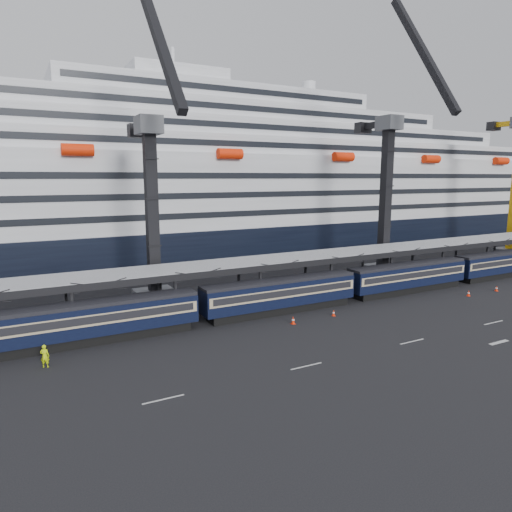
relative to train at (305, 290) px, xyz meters
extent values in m
plane|color=black|center=(4.65, -10.00, -2.20)|extent=(260.00, 260.00, 0.00)
cube|color=beige|center=(-21.35, -14.00, -2.19)|extent=(3.00, 0.15, 0.02)
cube|color=beige|center=(-9.35, -14.00, -2.19)|extent=(3.00, 0.15, 0.02)
cube|color=beige|center=(2.65, -14.00, -2.19)|extent=(3.00, 0.15, 0.02)
cube|color=beige|center=(14.65, -14.00, -2.19)|extent=(3.00, 0.15, 0.02)
cube|color=beige|center=(9.65, -18.00, -2.19)|extent=(2.50, 0.40, 0.02)
cube|color=black|center=(-23.35, 0.00, -1.75)|extent=(17.48, 2.40, 0.90)
cube|color=black|center=(-23.35, 0.00, 0.05)|extent=(19.00, 2.80, 2.70)
cube|color=#C1AF88|center=(-23.35, 0.00, 0.35)|extent=(18.62, 2.92, 1.05)
cube|color=black|center=(-23.35, 0.00, 0.40)|extent=(17.86, 2.98, 0.70)
cube|color=black|center=(-23.35, 0.00, 1.55)|extent=(19.00, 2.50, 0.35)
cube|color=black|center=(-3.35, 0.00, -1.75)|extent=(17.48, 2.40, 0.90)
cube|color=black|center=(-3.35, 0.00, 0.05)|extent=(19.00, 2.80, 2.70)
cube|color=#C1AF88|center=(-3.35, 0.00, 0.35)|extent=(18.62, 2.92, 1.05)
cube|color=black|center=(-3.35, 0.00, 0.40)|extent=(17.86, 2.98, 0.70)
cube|color=black|center=(-3.35, 0.00, 1.55)|extent=(19.00, 2.50, 0.35)
cube|color=black|center=(16.65, 0.00, -1.75)|extent=(17.48, 2.40, 0.90)
cube|color=black|center=(16.65, 0.00, 0.05)|extent=(19.00, 2.80, 2.70)
cube|color=#C1AF88|center=(16.65, 0.00, 0.35)|extent=(18.62, 2.92, 1.05)
cube|color=black|center=(16.65, 0.00, 0.40)|extent=(17.86, 2.98, 0.70)
cube|color=black|center=(16.65, 0.00, 1.55)|extent=(19.00, 2.50, 0.35)
cube|color=black|center=(36.65, 0.00, -1.75)|extent=(17.48, 2.40, 0.90)
cube|color=black|center=(36.65, 0.00, 0.05)|extent=(19.00, 2.80, 2.70)
cube|color=#C1AF88|center=(36.65, 0.00, 0.35)|extent=(18.62, 2.92, 1.05)
cube|color=black|center=(36.65, 0.00, 0.40)|extent=(17.86, 2.98, 0.70)
cube|color=black|center=(36.65, 0.00, 1.55)|extent=(19.00, 2.50, 0.35)
cube|color=gray|center=(4.65, 4.00, 3.20)|extent=(130.00, 6.00, 0.25)
cube|color=black|center=(4.65, 1.00, 2.90)|extent=(130.00, 0.25, 0.70)
cube|color=black|center=(4.65, 7.00, 2.90)|extent=(130.00, 0.25, 0.70)
cube|color=black|center=(-25.35, 1.20, 0.50)|extent=(0.25, 0.25, 5.40)
cube|color=black|center=(-25.35, 6.80, 0.50)|extent=(0.25, 0.25, 5.40)
cube|color=black|center=(-15.35, 1.20, 0.50)|extent=(0.25, 0.25, 5.40)
cube|color=black|center=(-15.35, 6.80, 0.50)|extent=(0.25, 0.25, 5.40)
cube|color=black|center=(-5.35, 1.20, 0.50)|extent=(0.25, 0.25, 5.40)
cube|color=black|center=(-5.35, 6.80, 0.50)|extent=(0.25, 0.25, 5.40)
cube|color=black|center=(4.65, 1.20, 0.50)|extent=(0.25, 0.25, 5.40)
cube|color=black|center=(4.65, 6.80, 0.50)|extent=(0.25, 0.25, 5.40)
cube|color=black|center=(14.65, 1.20, 0.50)|extent=(0.25, 0.25, 5.40)
cube|color=black|center=(14.65, 6.80, 0.50)|extent=(0.25, 0.25, 5.40)
cube|color=black|center=(24.65, 1.20, 0.50)|extent=(0.25, 0.25, 5.40)
cube|color=black|center=(24.65, 6.80, 0.50)|extent=(0.25, 0.25, 5.40)
cube|color=black|center=(34.65, 1.20, 0.50)|extent=(0.25, 0.25, 5.40)
cube|color=black|center=(34.65, 6.80, 0.50)|extent=(0.25, 0.25, 5.40)
cube|color=black|center=(44.65, 6.80, 0.50)|extent=(0.25, 0.25, 5.40)
cube|color=black|center=(4.65, 36.00, 1.30)|extent=(200.00, 28.00, 7.00)
cube|color=silver|center=(4.65, 36.00, 10.80)|extent=(190.00, 26.88, 12.00)
cube|color=silver|center=(4.65, 36.00, 18.30)|extent=(160.00, 24.64, 3.00)
cube|color=black|center=(4.65, 23.63, 18.30)|extent=(153.60, 0.12, 0.90)
cube|color=silver|center=(4.65, 36.00, 21.30)|extent=(124.00, 21.84, 3.00)
cube|color=black|center=(4.65, 25.03, 21.30)|extent=(119.04, 0.12, 0.90)
cube|color=silver|center=(4.65, 36.00, 24.30)|extent=(90.00, 19.04, 3.00)
cube|color=black|center=(4.65, 26.43, 24.30)|extent=(86.40, 0.12, 0.90)
cube|color=silver|center=(4.65, 36.00, 27.30)|extent=(56.00, 16.24, 3.00)
cube|color=black|center=(4.65, 27.83, 27.30)|extent=(53.76, 0.12, 0.90)
cube|color=silver|center=(-3.35, 36.00, 29.80)|extent=(16.00, 12.00, 2.50)
cylinder|color=silver|center=(24.65, 36.00, 30.30)|extent=(2.80, 2.80, 3.00)
cylinder|color=#FB2A07|center=(-21.35, 21.96, 16.60)|extent=(4.00, 1.60, 1.60)
cylinder|color=#FB2A07|center=(0.65, 21.96, 16.60)|extent=(4.00, 1.60, 1.60)
cylinder|color=#FB2A07|center=(22.65, 21.96, 16.60)|extent=(4.00, 1.60, 1.60)
cylinder|color=#FB2A07|center=(44.65, 21.96, 16.60)|extent=(4.00, 1.60, 1.60)
cylinder|color=#FB2A07|center=(66.65, 21.96, 16.60)|extent=(4.00, 1.60, 1.60)
cube|color=#45474B|center=(-15.35, 9.00, -1.20)|extent=(4.50, 4.50, 2.00)
cube|color=black|center=(-15.35, 9.00, 8.80)|extent=(1.30, 1.30, 18.00)
cube|color=#45474B|center=(-15.35, 9.00, 18.80)|extent=(2.60, 3.20, 2.00)
cube|color=black|center=(-15.35, 3.21, 25.69)|extent=(0.90, 12.26, 14.37)
cube|color=black|center=(-15.35, 11.52, 18.80)|extent=(0.90, 5.04, 0.90)
cube|color=black|center=(-15.35, 14.04, 18.60)|extent=(2.20, 1.60, 1.60)
cube|color=#45474B|center=(19.65, 8.00, -1.20)|extent=(4.50, 4.50, 2.00)
cube|color=black|center=(19.65, 8.00, 9.80)|extent=(1.30, 1.30, 20.00)
cube|color=#45474B|center=(19.65, 8.00, 20.80)|extent=(2.60, 3.20, 2.00)
cube|color=black|center=(19.65, 2.26, 28.99)|extent=(0.90, 12.21, 16.90)
cube|color=black|center=(19.65, 10.80, 20.80)|extent=(0.90, 5.60, 0.90)
cube|color=black|center=(19.65, 13.60, 20.60)|extent=(2.20, 1.60, 1.60)
cube|color=#45474B|center=(52.65, 9.00, -1.20)|extent=(4.50, 4.50, 2.00)
cube|color=#E4A40D|center=(52.65, 11.80, 22.80)|extent=(0.90, 5.60, 0.90)
cube|color=black|center=(52.65, 14.60, 22.60)|extent=(2.20, 1.60, 1.60)
imported|color=#D9FF0D|center=(-28.20, -4.16, -1.24)|extent=(0.83, 0.69, 1.93)
cube|color=#FB2A07|center=(-4.39, -4.30, -2.18)|extent=(0.42, 0.42, 0.04)
cone|color=#FB2A07|center=(-4.39, -4.30, -1.75)|extent=(0.36, 0.36, 0.81)
cylinder|color=white|center=(-4.39, -4.30, -1.75)|extent=(0.30, 0.30, 0.13)
cube|color=#FB2A07|center=(1.11, -4.06, -2.18)|extent=(0.36, 0.36, 0.04)
cone|color=#FB2A07|center=(1.11, -4.06, -1.82)|extent=(0.30, 0.30, 0.68)
cylinder|color=white|center=(1.11, -4.06, -1.82)|extent=(0.26, 0.26, 0.11)
cube|color=#FB2A07|center=(21.95, -5.43, -2.18)|extent=(0.39, 0.39, 0.04)
cone|color=#FB2A07|center=(21.95, -5.43, -1.79)|extent=(0.33, 0.33, 0.74)
cylinder|color=white|center=(21.95, -5.43, -1.79)|extent=(0.28, 0.28, 0.12)
cube|color=#FB2A07|center=(27.59, -5.48, -2.18)|extent=(0.39, 0.39, 0.04)
cone|color=#FB2A07|center=(27.59, -5.48, -1.79)|extent=(0.33, 0.33, 0.74)
cylinder|color=white|center=(27.59, -5.48, -1.79)|extent=(0.28, 0.28, 0.12)
camera|label=1|loc=(-29.60, -43.10, 13.07)|focal=32.00mm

